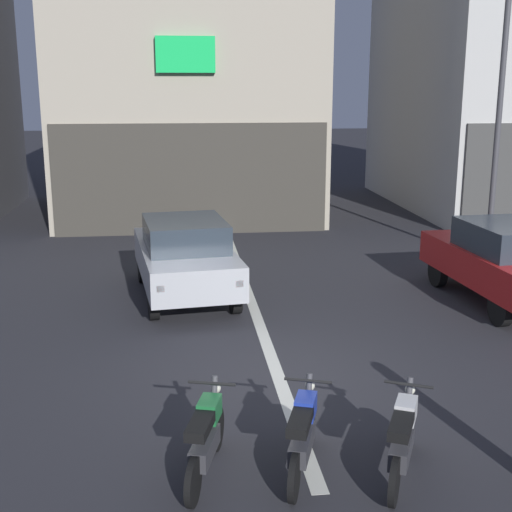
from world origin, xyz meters
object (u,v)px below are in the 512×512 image
object	(u,v)px
motorcycle_blue_row_left_mid	(303,434)
motorcycle_white_row_centre	(403,438)
car_silver_crossing_near	(185,255)
street_lamp	(501,88)
car_red_parked_kerbside	(506,260)
motorcycle_green_row_leftmost	(206,437)

from	to	relation	value
motorcycle_blue_row_left_mid	motorcycle_white_row_centre	world-z (taller)	same
car_silver_crossing_near	motorcycle_white_row_centre	bearing A→B (deg)	-72.04
car_silver_crossing_near	motorcycle_blue_row_left_mid	xyz separation A→B (m)	(1.20, -6.80, -0.43)
car_silver_crossing_near	street_lamp	distance (m)	8.42
car_silver_crossing_near	street_lamp	xyz separation A→B (m)	(7.45, 2.07, 3.31)
street_lamp	motorcycle_blue_row_left_mid	world-z (taller)	street_lamp
car_red_parked_kerbside	motorcycle_green_row_leftmost	size ratio (longest dim) A/B	2.59
street_lamp	motorcycle_green_row_leftmost	distance (m)	12.07
motorcycle_white_row_centre	car_silver_crossing_near	bearing A→B (deg)	107.96
street_lamp	motorcycle_green_row_leftmost	bearing A→B (deg)	-129.74
motorcycle_blue_row_left_mid	street_lamp	bearing A→B (deg)	54.82
car_silver_crossing_near	motorcycle_blue_row_left_mid	bearing A→B (deg)	-80.04
street_lamp	motorcycle_blue_row_left_mid	distance (m)	11.49
street_lamp	motorcycle_green_row_leftmost	world-z (taller)	street_lamp
car_red_parked_kerbside	motorcycle_green_row_leftmost	distance (m)	8.39
street_lamp	motorcycle_green_row_leftmost	size ratio (longest dim) A/B	4.25
car_red_parked_kerbside	street_lamp	world-z (taller)	street_lamp
street_lamp	motorcycle_green_row_leftmost	xyz separation A→B (m)	(-7.34, -8.83, -3.74)
car_silver_crossing_near	motorcycle_green_row_leftmost	bearing A→B (deg)	-89.03
car_silver_crossing_near	motorcycle_blue_row_left_mid	size ratio (longest dim) A/B	2.67
car_silver_crossing_near	motorcycle_blue_row_left_mid	distance (m)	6.92
car_red_parked_kerbside	motorcycle_green_row_leftmost	bearing A→B (deg)	-137.71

